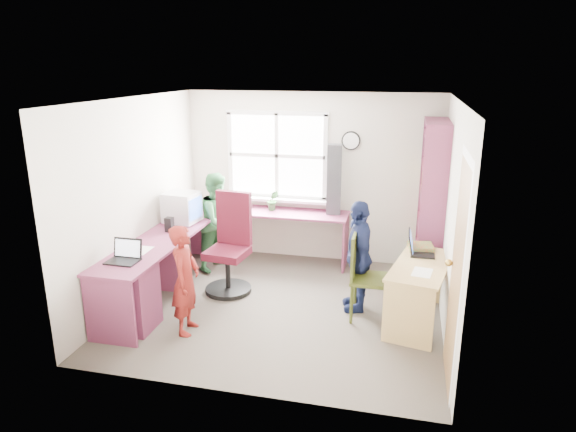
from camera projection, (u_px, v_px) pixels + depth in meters
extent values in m
cube|color=#423B33|center=(283.00, 308.00, 6.06)|extent=(3.60, 3.40, 0.02)
cube|color=white|center=(283.00, 98.00, 5.38)|extent=(3.60, 3.40, 0.02)
cube|color=beige|center=(311.00, 178.00, 7.32)|extent=(3.60, 0.02, 2.40)
cube|color=beige|center=(232.00, 266.00, 4.12)|extent=(3.60, 0.02, 2.40)
cube|color=beige|center=(136.00, 200.00, 6.12)|extent=(0.02, 3.40, 2.40)
cube|color=beige|center=(452.00, 220.00, 5.32)|extent=(0.02, 3.40, 2.40)
cube|color=white|center=(277.00, 156.00, 7.32)|extent=(1.40, 0.01, 1.20)
cube|color=white|center=(277.00, 156.00, 7.31)|extent=(1.48, 0.04, 1.28)
cube|color=olive|center=(456.00, 277.00, 4.41)|extent=(0.02, 0.82, 2.00)
sphere|color=gold|center=(449.00, 263.00, 4.72)|extent=(0.07, 0.07, 0.07)
cylinder|color=black|center=(351.00, 141.00, 7.01)|extent=(0.26, 0.03, 0.26)
cylinder|color=white|center=(351.00, 141.00, 6.99)|extent=(0.22, 0.01, 0.22)
cube|color=#7A3151|center=(166.00, 236.00, 6.27)|extent=(0.60, 2.70, 0.03)
cube|color=#7A3151|center=(290.00, 213.00, 7.23)|extent=(1.65, 0.56, 0.03)
cube|color=#7A3151|center=(168.00, 265.00, 6.38)|extent=(0.56, 0.03, 0.72)
cube|color=#7A3151|center=(109.00, 313.00, 5.15)|extent=(0.56, 0.03, 0.72)
cube|color=#7A3151|center=(208.00, 232.00, 7.61)|extent=(0.56, 0.03, 0.72)
cube|color=#7A3151|center=(345.00, 243.00, 7.16)|extent=(0.03, 0.52, 0.72)
cube|color=#7A3151|center=(128.00, 297.00, 5.49)|extent=(0.54, 0.45, 0.72)
cube|color=tan|center=(422.00, 265.00, 5.53)|extent=(0.78, 1.28, 0.03)
cube|color=tan|center=(408.00, 317.00, 5.13)|extent=(0.51, 0.13, 0.66)
cube|color=tan|center=(429.00, 276.00, 6.13)|extent=(0.51, 0.13, 0.66)
cube|color=#7A3151|center=(433.00, 215.00, 6.04)|extent=(0.30, 0.02, 2.10)
cube|color=#7A3151|center=(430.00, 195.00, 6.97)|extent=(0.30, 0.02, 2.10)
cube|color=#7A3151|center=(438.00, 121.00, 6.21)|extent=(0.30, 1.00, 0.02)
cube|color=#7A3151|center=(425.00, 276.00, 6.78)|extent=(0.30, 1.00, 0.02)
cube|color=#7A3151|center=(427.00, 251.00, 6.68)|extent=(0.30, 1.00, 0.02)
cube|color=#7A3151|center=(430.00, 223.00, 6.57)|extent=(0.30, 1.00, 0.02)
cube|color=#7A3151|center=(432.00, 194.00, 6.47)|extent=(0.30, 1.00, 0.02)
cube|color=#7A3151|center=(434.00, 165.00, 6.36)|extent=(0.30, 1.00, 0.02)
cube|color=#7A3151|center=(437.00, 134.00, 6.25)|extent=(0.30, 1.00, 0.02)
cube|color=#AB1820|center=(427.00, 275.00, 6.46)|extent=(0.25, 0.28, 0.27)
cube|color=#185492|center=(426.00, 265.00, 6.76)|extent=(0.25, 0.30, 0.29)
cube|color=#1D7A28|center=(426.00, 256.00, 7.04)|extent=(0.25, 0.26, 0.30)
cube|color=gold|center=(429.00, 247.00, 6.36)|extent=(0.25, 0.28, 0.30)
cube|color=#67307A|center=(428.00, 238.00, 6.65)|extent=(0.25, 0.30, 0.32)
cube|color=#DC5C18|center=(428.00, 232.00, 6.94)|extent=(0.25, 0.26, 0.29)
cube|color=#242424|center=(431.00, 217.00, 6.24)|extent=(0.25, 0.28, 0.32)
cube|color=beige|center=(431.00, 211.00, 6.55)|extent=(0.25, 0.30, 0.29)
cube|color=#AB1820|center=(430.00, 204.00, 6.83)|extent=(0.25, 0.26, 0.30)
cube|color=#185492|center=(434.00, 188.00, 6.14)|extent=(0.25, 0.28, 0.29)
cube|color=#1D7A28|center=(433.00, 181.00, 6.44)|extent=(0.25, 0.30, 0.30)
cube|color=gold|center=(432.00, 176.00, 6.72)|extent=(0.25, 0.26, 0.32)
cube|color=#67307A|center=(437.00, 155.00, 6.03)|extent=(0.25, 0.28, 0.30)
cube|color=#DC5C18|center=(436.00, 150.00, 6.33)|extent=(0.25, 0.30, 0.32)
cube|color=#242424|center=(434.00, 148.00, 6.61)|extent=(0.25, 0.26, 0.29)
cylinder|color=black|center=(228.00, 289.00, 6.47)|extent=(0.64, 0.64, 0.05)
cylinder|color=black|center=(228.00, 272.00, 6.40)|extent=(0.07, 0.07, 0.43)
cube|color=#480D1A|center=(227.00, 253.00, 6.33)|extent=(0.52, 0.52, 0.09)
cube|color=#480D1A|center=(234.00, 218.00, 6.42)|extent=(0.46, 0.13, 0.68)
cylinder|color=#3C4617|center=(351.00, 304.00, 5.62)|extent=(0.04, 0.04, 0.46)
cylinder|color=#3C4617|center=(385.00, 308.00, 5.54)|extent=(0.04, 0.04, 0.46)
cylinder|color=#3C4617|center=(355.00, 291.00, 5.96)|extent=(0.04, 0.04, 0.46)
cylinder|color=#3C4617|center=(387.00, 294.00, 5.88)|extent=(0.04, 0.04, 0.46)
cube|color=#3C4617|center=(371.00, 279.00, 5.68)|extent=(0.43, 0.43, 0.04)
cube|color=#3C4617|center=(354.00, 256.00, 5.65)|extent=(0.03, 0.41, 0.51)
cube|color=silver|center=(183.00, 222.00, 6.76)|extent=(0.33, 0.27, 0.02)
cube|color=silver|center=(182.00, 207.00, 6.70)|extent=(0.45, 0.41, 0.39)
cube|color=#3F72F2|center=(196.00, 208.00, 6.64)|extent=(0.04, 0.32, 0.28)
cube|color=black|center=(123.00, 261.00, 5.40)|extent=(0.33, 0.24, 0.02)
cube|color=black|center=(128.00, 248.00, 5.49)|extent=(0.33, 0.06, 0.22)
cube|color=white|center=(127.00, 248.00, 5.48)|extent=(0.29, 0.04, 0.18)
cube|color=black|center=(422.00, 252.00, 5.84)|extent=(0.26, 0.36, 0.02)
cube|color=black|center=(411.00, 242.00, 5.84)|extent=(0.06, 0.36, 0.24)
cube|color=#3F72F2|center=(412.00, 242.00, 5.84)|extent=(0.04, 0.32, 0.19)
cube|color=black|center=(169.00, 225.00, 6.37)|extent=(0.09, 0.09, 0.18)
cube|color=black|center=(189.00, 212.00, 6.94)|extent=(0.10, 0.10, 0.18)
cube|color=black|center=(334.00, 180.00, 7.03)|extent=(0.21, 0.19, 0.97)
cube|color=red|center=(421.00, 247.00, 5.96)|extent=(0.31, 0.31, 0.06)
cube|color=white|center=(141.00, 250.00, 5.75)|extent=(0.20, 0.28, 0.00)
cube|color=white|center=(422.00, 272.00, 5.30)|extent=(0.23, 0.30, 0.00)
imported|color=#286528|center=(273.00, 200.00, 7.28)|extent=(0.19, 0.17, 0.29)
imported|color=maroon|center=(185.00, 280.00, 5.36)|extent=(0.32, 0.46, 1.19)
imported|color=#2E753E|center=(219.00, 221.00, 7.06)|extent=(0.70, 0.79, 1.36)
imported|color=#161E45|center=(358.00, 256.00, 5.85)|extent=(0.47, 0.81, 1.31)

